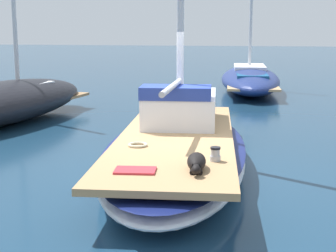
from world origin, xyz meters
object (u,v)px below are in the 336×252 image
Objects in this scene: deck_winch at (215,154)px; deck_towel at (135,170)px; coiled_rope at (138,145)px; sailboat_main at (176,152)px; moored_boat_far_astern at (250,79)px; moored_boat_port_side at (3,101)px; dog_black at (196,162)px.

deck_towel is at bearing -145.22° from deck_winch.
coiled_rope reaches higher than deck_towel.
moored_boat_far_astern is (1.36, 11.92, 0.18)m from sailboat_main.
coiled_rope reaches higher than sailboat_main.
moored_boat_port_side reaches higher than moored_boat_far_astern.
moored_boat_far_astern is (0.53, 13.69, -0.25)m from deck_winch.
moored_boat_far_astern is at bearing 83.75° from deck_towel.
dog_black is 2.94× the size of coiled_rope.
moored_boat_port_side is 0.93× the size of moored_boat_far_astern.
coiled_rope is 13.08m from moored_boat_far_astern.
moored_boat_port_side is (-5.94, 6.23, -0.19)m from dog_black.
sailboat_main is at bearing -96.50° from moored_boat_far_astern.
sailboat_main is 0.95× the size of moored_boat_far_astern.
deck_winch is 1.28m from deck_towel.
moored_boat_far_astern is at bearing 86.93° from dog_black.
moored_boat_far_astern reaches higher than sailboat_main.
deck_towel is at bearing -96.25° from moored_boat_far_astern.
moored_boat_far_astern is at bearing 81.81° from coiled_rope.
moored_boat_port_side is 10.42m from moored_boat_far_astern.
moored_boat_port_side reaches higher than sailboat_main.
sailboat_main is 22.76× the size of coiled_rope.
sailboat_main is 2.41m from dog_black.
moored_boat_port_side is (-5.12, 6.45, -0.10)m from deck_towel.
deck_towel is at bearing -165.47° from dog_black.
deck_towel is 14.51m from moored_boat_far_astern.
deck_towel is at bearing -79.16° from coiled_rope.
deck_winch is at bearing -65.07° from sailboat_main.
deck_towel is (-0.82, -0.21, -0.09)m from dog_black.
deck_winch is 8.42m from moored_boat_port_side.
deck_towel is (0.28, -1.48, -0.01)m from coiled_rope.
dog_black is at bearing -93.07° from moored_boat_far_astern.
dog_black is at bearing 14.53° from deck_towel.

